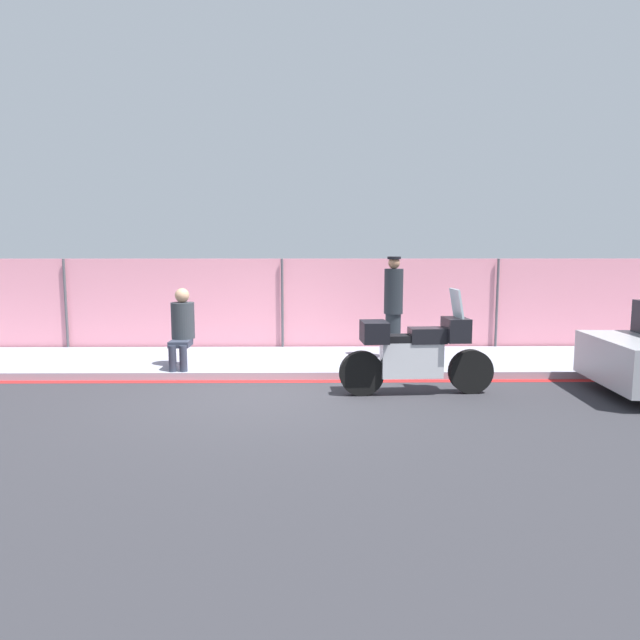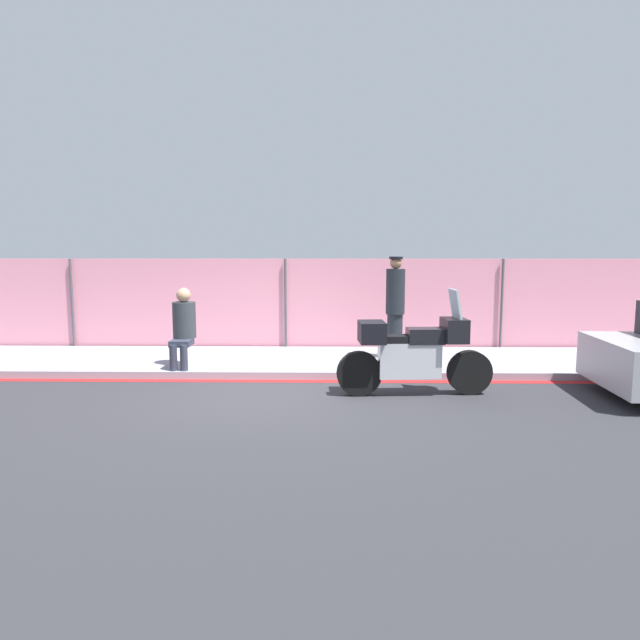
{
  "view_description": "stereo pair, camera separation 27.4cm",
  "coord_description": "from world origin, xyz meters",
  "views": [
    {
      "loc": [
        0.63,
        -8.07,
        2.12
      ],
      "look_at": [
        0.73,
        1.22,
        0.94
      ],
      "focal_mm": 32.0,
      "sensor_mm": 36.0,
      "label": 1
    },
    {
      "loc": [
        0.9,
        -8.07,
        2.12
      ],
      "look_at": [
        0.73,
        1.22,
        0.94
      ],
      "focal_mm": 32.0,
      "sensor_mm": 36.0,
      "label": 2
    }
  ],
  "objects": [
    {
      "name": "person_seated_on_curb",
      "position": [
        -1.57,
        1.39,
        0.85
      ],
      "size": [
        0.39,
        0.68,
        1.32
      ],
      "color": "#2D3342",
      "rests_on": "sidewalk"
    },
    {
      "name": "sidewalk",
      "position": [
        0.0,
        2.14,
        0.06
      ],
      "size": [
        32.22,
        2.44,
        0.12
      ],
      "color": "#8E93A3",
      "rests_on": "ground_plane"
    },
    {
      "name": "storefront_fence",
      "position": [
        -0.0,
        3.44,
        0.95
      ],
      "size": [
        30.61,
        0.17,
        1.9
      ],
      "color": "pink",
      "rests_on": "ground_plane"
    },
    {
      "name": "ground_plane",
      "position": [
        0.0,
        0.0,
        0.0
      ],
      "size": [
        120.0,
        120.0,
        0.0
      ],
      "primitive_type": "plane",
      "color": "#2D2D33"
    },
    {
      "name": "officer_standing",
      "position": [
        2.07,
        2.17,
        1.07
      ],
      "size": [
        0.34,
        0.34,
        1.84
      ],
      "color": "#1E2328",
      "rests_on": "sidewalk"
    },
    {
      "name": "motorcycle",
      "position": [
        2.1,
        0.01,
        0.62
      ],
      "size": [
        2.26,
        0.59,
        1.53
      ],
      "rotation": [
        0.0,
        0.0,
        0.06
      ],
      "color": "black",
      "rests_on": "ground_plane"
    },
    {
      "name": "curb_paint_stripe",
      "position": [
        0.0,
        0.83,
        0.0
      ],
      "size": [
        32.22,
        0.18,
        0.01
      ],
      "color": "red",
      "rests_on": "ground_plane"
    }
  ]
}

